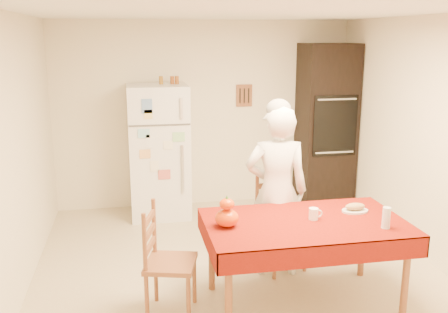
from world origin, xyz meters
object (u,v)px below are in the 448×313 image
object	(u,v)px
seated_woman	(277,192)
pumpkin_lower	(227,218)
coffee_mug	(314,214)
oven_cabinet	(326,126)
dining_table	(305,229)
wine_glass	(386,218)
chair_far	(278,219)
chair_left	(163,257)
bread_plate	(355,211)
refrigerator	(159,151)

from	to	relation	value
seated_woman	pumpkin_lower	size ratio (longest dim) A/B	8.48
coffee_mug	oven_cabinet	bearing A→B (deg)	65.99
dining_table	wine_glass	world-z (taller)	wine_glass
seated_woman	pumpkin_lower	world-z (taller)	seated_woman
chair_far	pumpkin_lower	world-z (taller)	chair_far
oven_cabinet	wine_glass	bearing A→B (deg)	-102.34
chair_left	bread_plate	distance (m)	1.74
chair_far	chair_left	distance (m)	1.37
chair_far	refrigerator	bearing A→B (deg)	104.01
refrigerator	coffee_mug	size ratio (longest dim) A/B	17.00
refrigerator	seated_woman	distance (m)	2.14
dining_table	pumpkin_lower	world-z (taller)	pumpkin_lower
chair_far	pumpkin_lower	size ratio (longest dim) A/B	4.83
oven_cabinet	coffee_mug	bearing A→B (deg)	-114.01
seated_woman	wine_glass	distance (m)	1.11
coffee_mug	wine_glass	size ratio (longest dim) A/B	0.57
chair_far	chair_left	size ratio (longest dim) A/B	1.00
coffee_mug	wine_glass	distance (m)	0.59
pumpkin_lower	dining_table	bearing A→B (deg)	-0.58
refrigerator	seated_woman	size ratio (longest dim) A/B	1.02
bread_plate	coffee_mug	bearing A→B (deg)	-165.44
chair_left	bread_plate	world-z (taller)	chair_left
seated_woman	bread_plate	world-z (taller)	seated_woman
refrigerator	coffee_mug	world-z (taller)	refrigerator
chair_left	dining_table	bearing A→B (deg)	-78.39
dining_table	chair_far	distance (m)	0.77
oven_cabinet	bread_plate	distance (m)	2.54
dining_table	chair_far	size ratio (longest dim) A/B	1.79
seated_woman	pumpkin_lower	bearing A→B (deg)	54.29
oven_cabinet	dining_table	xyz separation A→B (m)	(-1.21, -2.56, -0.41)
oven_cabinet	wine_glass	world-z (taller)	oven_cabinet
refrigerator	chair_left	distance (m)	2.47
chair_left	pumpkin_lower	bearing A→B (deg)	-81.92
bread_plate	refrigerator	bearing A→B (deg)	123.75
dining_table	bread_plate	size ratio (longest dim) A/B	7.08
coffee_mug	bread_plate	distance (m)	0.45
bread_plate	oven_cabinet	bearing A→B (deg)	73.98
chair_left	wine_glass	size ratio (longest dim) A/B	5.40
chair_left	pumpkin_lower	distance (m)	0.62
seated_woman	wine_glass	size ratio (longest dim) A/B	9.49
dining_table	bread_plate	world-z (taller)	bread_plate
chair_left	bread_plate	bearing A→B (deg)	-72.85
refrigerator	wine_glass	distance (m)	3.24
pumpkin_lower	seated_woman	bearing A→B (deg)	45.26
chair_left	wine_glass	bearing A→B (deg)	-85.83
oven_cabinet	seated_woman	bearing A→B (deg)	-123.42
dining_table	chair_left	world-z (taller)	chair_left
dining_table	seated_woman	world-z (taller)	seated_woman
refrigerator	oven_cabinet	size ratio (longest dim) A/B	0.77
dining_table	coffee_mug	size ratio (longest dim) A/B	17.00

